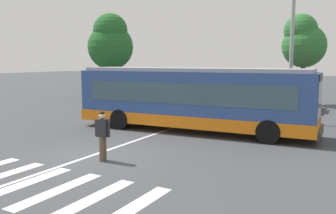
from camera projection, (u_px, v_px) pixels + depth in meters
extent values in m
plane|color=#424449|center=(96.00, 157.00, 12.84)|extent=(160.00, 160.00, 0.00)
cylinder|color=black|center=(278.00, 123.00, 16.89)|extent=(1.01, 0.35, 1.00)
cylinder|color=black|center=(268.00, 132.00, 14.79)|extent=(1.01, 0.35, 1.00)
cylinder|color=black|center=(143.00, 113.00, 20.04)|extent=(1.01, 0.35, 1.00)
cylinder|color=black|center=(120.00, 119.00, 17.95)|extent=(1.01, 0.35, 1.00)
cube|color=#2D4C8E|center=(192.00, 98.00, 17.37)|extent=(11.45, 3.15, 2.55)
cube|color=orange|center=(192.00, 118.00, 17.50)|extent=(11.56, 3.18, 0.55)
cube|color=#3D5666|center=(192.00, 92.00, 17.33)|extent=(10.10, 3.13, 0.96)
cube|color=#3D5666|center=(320.00, 99.00, 14.88)|extent=(0.16, 2.24, 1.63)
cube|color=black|center=(321.00, 77.00, 14.77)|extent=(0.16, 1.94, 0.28)
cube|color=#99999E|center=(193.00, 70.00, 17.20)|extent=(10.99, 2.92, 0.16)
cube|color=#28282B|center=(321.00, 133.00, 15.01)|extent=(0.26, 2.55, 0.36)
cylinder|color=brown|center=(104.00, 148.00, 12.35)|extent=(0.16, 0.16, 0.85)
cylinder|color=brown|center=(102.00, 149.00, 12.21)|extent=(0.16, 0.16, 0.85)
cube|color=#232328|center=(102.00, 128.00, 12.19)|extent=(0.43, 0.30, 0.60)
cylinder|color=#232328|center=(96.00, 128.00, 12.28)|extent=(0.10, 0.10, 0.55)
cylinder|color=#232328|center=(109.00, 129.00, 12.10)|extent=(0.10, 0.10, 0.55)
sphere|color=tan|center=(102.00, 116.00, 12.13)|extent=(0.22, 0.22, 0.22)
sphere|color=black|center=(102.00, 114.00, 12.13)|extent=(0.19, 0.19, 0.19)
cylinder|color=black|center=(193.00, 97.00, 30.50)|extent=(0.20, 0.64, 0.64)
cylinder|color=black|center=(212.00, 98.00, 29.69)|extent=(0.20, 0.64, 0.64)
cylinder|color=black|center=(178.00, 101.00, 28.09)|extent=(0.20, 0.64, 0.64)
cylinder|color=black|center=(198.00, 102.00, 27.27)|extent=(0.20, 0.64, 0.64)
cube|color=black|center=(195.00, 95.00, 28.85)|extent=(1.84, 4.51, 0.52)
cube|color=#3D5666|center=(195.00, 90.00, 28.71)|extent=(1.61, 2.17, 0.44)
cube|color=black|center=(195.00, 87.00, 28.68)|extent=(1.54, 1.99, 0.09)
cylinder|color=black|center=(223.00, 99.00, 29.04)|extent=(0.22, 0.65, 0.64)
cylinder|color=black|center=(243.00, 100.00, 28.19)|extent=(0.22, 0.65, 0.64)
cylinder|color=black|center=(209.00, 103.00, 26.67)|extent=(0.22, 0.65, 0.64)
cylinder|color=black|center=(230.00, 104.00, 25.81)|extent=(0.22, 0.65, 0.64)
cube|color=#B7BABF|center=(227.00, 97.00, 27.39)|extent=(1.97, 4.56, 0.52)
cube|color=#3D5666|center=(226.00, 91.00, 27.25)|extent=(1.67, 2.21, 0.44)
cube|color=#B7BABF|center=(227.00, 89.00, 27.23)|extent=(1.60, 2.03, 0.09)
cylinder|color=black|center=(255.00, 100.00, 28.13)|extent=(0.21, 0.64, 0.64)
cylinder|color=black|center=(277.00, 102.00, 27.29)|extent=(0.21, 0.64, 0.64)
cylinder|color=black|center=(244.00, 104.00, 25.73)|extent=(0.21, 0.64, 0.64)
cylinder|color=black|center=(267.00, 106.00, 24.90)|extent=(0.21, 0.64, 0.64)
cube|color=#234293|center=(261.00, 99.00, 26.47)|extent=(1.90, 4.53, 0.52)
cube|color=#3D5666|center=(261.00, 92.00, 26.33)|extent=(1.64, 2.19, 0.44)
cube|color=#234293|center=(261.00, 90.00, 26.31)|extent=(1.57, 2.01, 0.09)
cylinder|color=black|center=(291.00, 103.00, 26.43)|extent=(0.23, 0.65, 0.64)
cylinder|color=black|center=(315.00, 104.00, 25.68)|extent=(0.23, 0.65, 0.64)
cylinder|color=black|center=(285.00, 107.00, 23.96)|extent=(0.23, 0.65, 0.64)
cylinder|color=black|center=(312.00, 109.00, 23.21)|extent=(0.23, 0.65, 0.64)
cube|color=#AD1E1E|center=(301.00, 101.00, 24.78)|extent=(2.00, 4.57, 0.52)
cube|color=#3D5666|center=(301.00, 94.00, 24.64)|extent=(1.69, 2.22, 0.44)
cube|color=#AD1E1E|center=(301.00, 92.00, 24.62)|extent=(1.61, 2.04, 0.09)
cylinder|color=#939399|center=(292.00, 31.00, 19.20)|extent=(0.20, 0.20, 9.96)
cylinder|color=brown|center=(111.00, 80.00, 33.31)|extent=(0.36, 0.36, 3.20)
sphere|color=#236028|center=(110.00, 47.00, 32.92)|extent=(4.14, 4.14, 4.14)
sphere|color=#236028|center=(110.00, 31.00, 32.53)|extent=(3.10, 3.10, 3.10)
cylinder|color=brown|center=(302.00, 83.00, 27.95)|extent=(0.36, 0.36, 3.38)
sphere|color=#2D7033|center=(304.00, 46.00, 27.59)|extent=(3.32, 3.32, 3.32)
sphere|color=#2D7033|center=(301.00, 30.00, 27.36)|extent=(2.49, 2.49, 2.49)
cube|color=silver|center=(27.00, 183.00, 10.09)|extent=(0.45, 3.03, 0.01)
cube|color=silver|center=(58.00, 190.00, 9.51)|extent=(0.45, 3.03, 0.01)
cube|color=silver|center=(93.00, 199.00, 8.94)|extent=(0.45, 3.03, 0.01)
cube|color=silver|center=(132.00, 208.00, 8.36)|extent=(0.45, 3.03, 0.01)
cube|color=silver|center=(124.00, 145.00, 14.70)|extent=(0.16, 24.00, 0.01)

